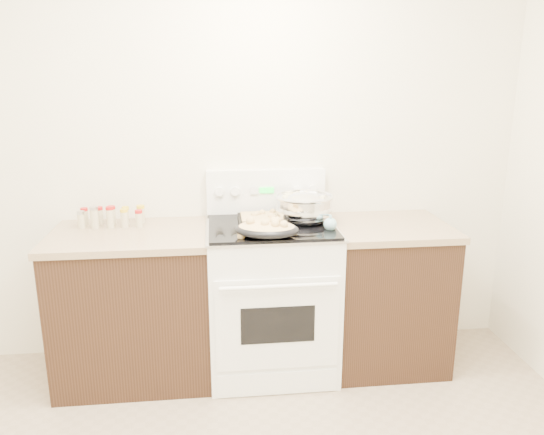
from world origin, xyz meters
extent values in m
cube|color=#EEE7CD|center=(0.00, 1.77, 1.35)|extent=(4.00, 0.05, 2.70)
cube|color=black|center=(-0.48, 1.43, 0.44)|extent=(0.90, 0.64, 0.88)
cube|color=brown|center=(-0.48, 1.43, 0.90)|extent=(0.93, 0.67, 0.04)
cube|color=black|center=(1.08, 1.43, 0.44)|extent=(0.70, 0.64, 0.88)
cube|color=brown|center=(1.08, 1.43, 0.90)|extent=(0.73, 0.67, 0.04)
cube|color=white|center=(0.35, 1.42, 0.46)|extent=(0.76, 0.66, 0.92)
cube|color=white|center=(0.35, 1.08, 0.45)|extent=(0.70, 0.01, 0.55)
cube|color=black|center=(0.35, 1.08, 0.46)|extent=(0.42, 0.01, 0.22)
cylinder|color=white|center=(0.35, 1.04, 0.70)|extent=(0.65, 0.02, 0.02)
cube|color=white|center=(0.35, 1.09, 0.08)|extent=(0.70, 0.01, 0.14)
cube|color=silver|center=(0.35, 1.42, 0.93)|extent=(0.78, 0.68, 0.01)
cube|color=black|center=(0.35, 1.42, 0.94)|extent=(0.74, 0.64, 0.01)
cube|color=white|center=(0.35, 1.72, 1.08)|extent=(0.76, 0.07, 0.28)
cylinder|color=white|center=(0.05, 1.67, 1.10)|extent=(0.06, 0.02, 0.06)
cylinder|color=white|center=(0.15, 1.67, 1.10)|extent=(0.06, 0.02, 0.06)
cylinder|color=white|center=(0.55, 1.67, 1.10)|extent=(0.06, 0.02, 0.06)
cylinder|color=white|center=(0.65, 1.67, 1.10)|extent=(0.06, 0.02, 0.06)
cube|color=#19E533|center=(0.35, 1.67, 1.10)|extent=(0.09, 0.00, 0.04)
cube|color=silver|center=(0.27, 1.67, 1.10)|extent=(0.05, 0.00, 0.05)
cube|color=silver|center=(0.43, 1.67, 1.10)|extent=(0.05, 0.00, 0.05)
ellipsoid|color=silver|center=(0.56, 1.48, 1.01)|extent=(0.46, 0.46, 0.21)
cylinder|color=silver|center=(0.56, 1.48, 0.95)|extent=(0.19, 0.19, 0.01)
torus|color=silver|center=(0.56, 1.48, 1.10)|extent=(0.36, 0.36, 0.02)
cylinder|color=silver|center=(0.56, 1.48, 1.04)|extent=(0.34, 0.34, 0.12)
cylinder|color=brown|center=(0.56, 1.48, 1.09)|extent=(0.31, 0.31, 0.00)
cube|color=beige|center=(0.44, 1.48, 1.09)|extent=(0.03, 0.03, 0.02)
cube|color=beige|center=(0.60, 1.57, 1.09)|extent=(0.03, 0.03, 0.02)
cube|color=beige|center=(0.51, 1.42, 1.09)|extent=(0.03, 0.03, 0.02)
cube|color=beige|center=(0.61, 1.49, 1.09)|extent=(0.03, 0.03, 0.03)
cube|color=beige|center=(0.47, 1.52, 1.09)|extent=(0.03, 0.03, 0.02)
cube|color=beige|center=(0.59, 1.46, 1.09)|extent=(0.04, 0.04, 0.03)
cube|color=beige|center=(0.46, 1.51, 1.09)|extent=(0.03, 0.03, 0.03)
cube|color=beige|center=(0.52, 1.55, 1.09)|extent=(0.04, 0.04, 0.03)
cube|color=beige|center=(0.48, 1.58, 1.09)|extent=(0.04, 0.04, 0.03)
cube|color=beige|center=(0.50, 1.43, 1.09)|extent=(0.05, 0.05, 0.03)
cube|color=beige|center=(0.54, 1.59, 1.09)|extent=(0.03, 0.03, 0.02)
cube|color=beige|center=(0.46, 1.53, 1.09)|extent=(0.03, 0.03, 0.02)
cube|color=beige|center=(0.57, 1.54, 1.09)|extent=(0.04, 0.04, 0.02)
cube|color=beige|center=(0.67, 1.45, 1.09)|extent=(0.04, 0.04, 0.02)
cube|color=beige|center=(0.59, 1.60, 1.09)|extent=(0.03, 0.03, 0.02)
cube|color=beige|center=(0.46, 1.54, 1.09)|extent=(0.03, 0.03, 0.02)
cube|color=beige|center=(0.59, 1.42, 1.09)|extent=(0.04, 0.04, 0.03)
ellipsoid|color=black|center=(0.30, 1.18, 0.98)|extent=(0.40, 0.32, 0.08)
ellipsoid|color=#DAB374|center=(0.30, 1.18, 1.00)|extent=(0.36, 0.29, 0.06)
sphere|color=#DAB374|center=(0.34, 1.12, 1.03)|extent=(0.04, 0.04, 0.04)
sphere|color=#DAB374|center=(0.21, 1.19, 1.03)|extent=(0.05, 0.05, 0.05)
sphere|color=#DAB374|center=(0.34, 1.19, 1.03)|extent=(0.04, 0.04, 0.04)
sphere|color=#DAB374|center=(0.34, 1.15, 1.03)|extent=(0.05, 0.05, 0.05)
sphere|color=#DAB374|center=(0.35, 1.16, 1.03)|extent=(0.04, 0.04, 0.04)
sphere|color=#DAB374|center=(0.29, 1.15, 1.03)|extent=(0.05, 0.05, 0.05)
sphere|color=#DAB374|center=(0.36, 1.19, 1.03)|extent=(0.04, 0.04, 0.04)
sphere|color=#DAB374|center=(0.39, 1.12, 1.03)|extent=(0.05, 0.05, 0.05)
cube|color=black|center=(0.35, 1.51, 0.95)|extent=(0.38, 0.26, 0.02)
cube|color=#DAB374|center=(0.35, 1.51, 0.97)|extent=(0.34, 0.23, 0.02)
sphere|color=#DAB374|center=(0.25, 1.54, 0.98)|extent=(0.03, 0.03, 0.03)
sphere|color=#DAB374|center=(0.36, 1.48, 0.98)|extent=(0.04, 0.04, 0.04)
sphere|color=#DAB374|center=(0.48, 1.54, 0.98)|extent=(0.03, 0.03, 0.03)
sphere|color=#DAB374|center=(0.31, 1.56, 0.98)|extent=(0.04, 0.04, 0.04)
sphere|color=#DAB374|center=(0.48, 1.47, 0.98)|extent=(0.04, 0.04, 0.04)
sphere|color=#DAB374|center=(0.27, 1.53, 0.98)|extent=(0.04, 0.04, 0.04)
sphere|color=#DAB374|center=(0.43, 1.54, 0.98)|extent=(0.03, 0.03, 0.03)
sphere|color=#DAB374|center=(0.28, 1.55, 0.98)|extent=(0.04, 0.04, 0.04)
sphere|color=#DAB374|center=(0.37, 1.45, 0.98)|extent=(0.03, 0.03, 0.03)
sphere|color=#DAB374|center=(0.38, 1.59, 0.98)|extent=(0.04, 0.04, 0.04)
cylinder|color=tan|center=(0.23, 1.25, 0.95)|extent=(0.18, 0.21, 0.01)
sphere|color=tan|center=(0.16, 1.16, 0.96)|extent=(0.04, 0.04, 0.04)
sphere|color=#84BBC5|center=(0.68, 1.28, 0.97)|extent=(0.08, 0.08, 0.08)
cylinder|color=#84BBC5|center=(0.70, 1.39, 1.00)|extent=(0.06, 0.25, 0.07)
cylinder|color=#BFB28C|center=(-0.77, 1.63, 0.96)|extent=(0.04, 0.04, 0.09)
cylinder|color=#B21414|center=(-0.77, 1.63, 1.01)|extent=(0.04, 0.04, 0.02)
cylinder|color=#BFB28C|center=(-0.69, 1.63, 0.97)|extent=(0.04, 0.04, 0.09)
cylinder|color=#B21414|center=(-0.69, 1.63, 1.02)|extent=(0.05, 0.05, 0.02)
cylinder|color=#BFB28C|center=(-0.61, 1.62, 0.97)|extent=(0.05, 0.05, 0.10)
cylinder|color=#B21414|center=(-0.61, 1.62, 1.02)|extent=(0.05, 0.05, 0.02)
cylinder|color=#BFB28C|center=(-0.53, 1.62, 0.96)|extent=(0.04, 0.04, 0.09)
cylinder|color=gold|center=(-0.53, 1.62, 1.02)|extent=(0.04, 0.04, 0.02)
cylinder|color=#BFB28C|center=(-0.44, 1.63, 0.97)|extent=(0.05, 0.05, 0.09)
cylinder|color=gold|center=(-0.44, 1.63, 1.02)|extent=(0.05, 0.05, 0.02)
cylinder|color=#BFB28C|center=(-0.78, 1.55, 0.96)|extent=(0.04, 0.04, 0.09)
cylinder|color=#B2B2B7|center=(-0.78, 1.55, 1.02)|extent=(0.04, 0.04, 0.02)
cylinder|color=#BFB28C|center=(-0.70, 1.55, 0.98)|extent=(0.05, 0.05, 0.11)
cylinder|color=#B2B2B7|center=(-0.70, 1.55, 1.04)|extent=(0.05, 0.05, 0.02)
cylinder|color=#BFB28C|center=(-0.60, 1.53, 0.98)|extent=(0.04, 0.04, 0.11)
cylinder|color=#B21414|center=(-0.60, 1.53, 1.04)|extent=(0.04, 0.04, 0.02)
cylinder|color=#BFB28C|center=(-0.52, 1.53, 0.97)|extent=(0.04, 0.04, 0.10)
cylinder|color=gold|center=(-0.52, 1.53, 1.03)|extent=(0.05, 0.05, 0.02)
cylinder|color=#BFB28C|center=(-0.44, 1.53, 0.96)|extent=(0.04, 0.04, 0.09)
cylinder|color=#B21414|center=(-0.44, 1.53, 1.02)|extent=(0.04, 0.04, 0.02)
camera|label=1|loc=(0.01, -1.60, 1.82)|focal=35.00mm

